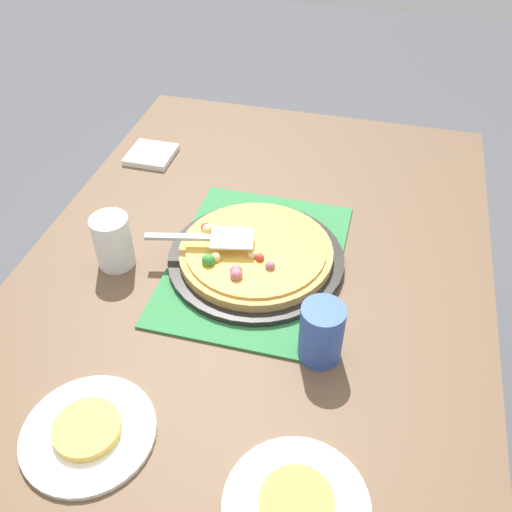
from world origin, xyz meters
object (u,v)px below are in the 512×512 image
(pizza_pan, at_px, (256,258))
(pizza_server, at_px, (210,238))
(served_slice_right, at_px, (87,429))
(cup_near, at_px, (113,241))
(cup_far, at_px, (321,332))
(served_slice_left, at_px, (297,502))
(plate_near_left, at_px, (296,506))
(plate_far_right, at_px, (89,433))
(napkin_stack, at_px, (151,155))
(pizza, at_px, (255,252))

(pizza_pan, height_order, pizza_server, pizza_server)
(served_slice_right, relative_size, cup_near, 0.92)
(cup_far, bearing_deg, served_slice_left, -176.96)
(plate_near_left, bearing_deg, served_slice_left, 0.00)
(pizza_pan, height_order, plate_far_right, pizza_pan)
(cup_near, xyz_separation_m, napkin_stack, (0.42, 0.09, -0.05))
(plate_near_left, distance_m, cup_near, 0.65)
(pizza, bearing_deg, served_slice_left, -158.98)
(plate_far_right, xyz_separation_m, pizza_server, (0.45, -0.07, 0.06))
(pizza_pan, bearing_deg, plate_far_right, 161.05)
(served_slice_right, bearing_deg, cup_near, 18.50)
(pizza, bearing_deg, plate_near_left, -158.98)
(served_slice_left, relative_size, napkin_stack, 0.92)
(plate_near_left, relative_size, plate_far_right, 1.00)
(served_slice_right, bearing_deg, plate_near_left, -95.25)
(plate_near_left, relative_size, cup_near, 1.83)
(pizza_pan, xyz_separation_m, cup_far, (-0.21, -0.17, 0.05))
(plate_near_left, height_order, pizza_server, pizza_server)
(served_slice_left, xyz_separation_m, pizza_server, (0.48, 0.29, 0.05))
(plate_near_left, height_order, cup_near, cup_near)
(plate_far_right, height_order, pizza_server, pizza_server)
(plate_near_left, relative_size, cup_far, 1.83)
(cup_near, distance_m, napkin_stack, 0.43)
(plate_far_right, bearing_deg, plate_near_left, -95.25)
(plate_far_right, bearing_deg, cup_far, -52.48)
(served_slice_right, bearing_deg, napkin_stack, 15.38)
(plate_far_right, bearing_deg, napkin_stack, 15.38)
(pizza, xyz_separation_m, cup_near, (-0.07, 0.29, 0.03))
(pizza_pan, relative_size, served_slice_left, 3.45)
(pizza, bearing_deg, plate_far_right, 161.18)
(served_slice_right, distance_m, cup_near, 0.42)
(pizza_server, bearing_deg, plate_far_right, 171.68)
(plate_far_right, distance_m, served_slice_left, 0.35)
(plate_near_left, bearing_deg, cup_near, 48.50)
(plate_far_right, bearing_deg, served_slice_left, -95.25)
(cup_near, bearing_deg, cup_far, -106.39)
(cup_near, distance_m, pizza_server, 0.20)
(pizza_pan, height_order, served_slice_left, served_slice_left)
(pizza_pan, relative_size, cup_far, 3.17)
(cup_near, relative_size, napkin_stack, 1.00)
(cup_near, height_order, napkin_stack, cup_near)
(plate_near_left, distance_m, served_slice_left, 0.01)
(served_slice_left, xyz_separation_m, napkin_stack, (0.84, 0.57, -0.01))
(napkin_stack, bearing_deg, plate_far_right, -164.62)
(plate_far_right, height_order, cup_near, cup_near)
(cup_far, distance_m, napkin_stack, 0.79)
(cup_far, relative_size, pizza_server, 0.51)
(cup_far, bearing_deg, cup_near, 73.61)
(served_slice_right, distance_m, napkin_stack, 0.84)
(cup_far, bearing_deg, pizza_pan, 39.57)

